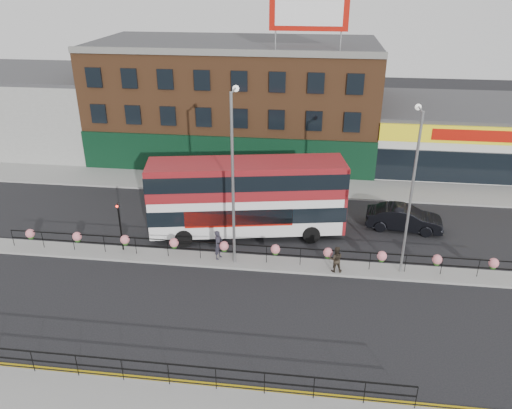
# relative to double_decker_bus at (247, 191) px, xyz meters

# --- Properties ---
(ground) EXTENTS (120.00, 120.00, 0.00)m
(ground) POSITION_rel_double_decker_bus_xyz_m (0.64, -3.67, -3.11)
(ground) COLOR black
(ground) RESTS_ON ground
(north_pavement) EXTENTS (60.00, 4.00, 0.15)m
(north_pavement) POSITION_rel_double_decker_bus_xyz_m (0.64, 8.33, -3.03)
(north_pavement) COLOR gray
(north_pavement) RESTS_ON ground
(median) EXTENTS (60.00, 1.60, 0.15)m
(median) POSITION_rel_double_decker_bus_xyz_m (0.64, -3.67, -3.03)
(median) COLOR gray
(median) RESTS_ON ground
(yellow_line_inner) EXTENTS (60.00, 0.10, 0.01)m
(yellow_line_inner) POSITION_rel_double_decker_bus_xyz_m (0.64, -13.37, -3.10)
(yellow_line_inner) COLOR gold
(yellow_line_inner) RESTS_ON ground
(yellow_line_outer) EXTENTS (60.00, 0.10, 0.01)m
(yellow_line_outer) POSITION_rel_double_decker_bus_xyz_m (0.64, -13.55, -3.10)
(yellow_line_outer) COLOR gold
(yellow_line_outer) RESTS_ON ground
(brick_building) EXTENTS (25.00, 12.21, 10.30)m
(brick_building) POSITION_rel_double_decker_bus_xyz_m (-3.36, 16.29, 2.02)
(brick_building) COLOR brown
(brick_building) RESTS_ON ground
(supermarket) EXTENTS (15.00, 12.25, 5.30)m
(supermarket) POSITION_rel_double_decker_bus_xyz_m (16.64, 16.23, -0.46)
(supermarket) COLOR silver
(supermarket) RESTS_ON ground
(warehouse_west) EXTENTS (15.50, 12.00, 7.30)m
(warehouse_west) POSITION_rel_double_decker_bus_xyz_m (-23.61, 16.33, 0.54)
(warehouse_west) COLOR gray
(warehouse_west) RESTS_ON ground
(billboard) EXTENTS (6.00, 0.29, 4.40)m
(billboard) POSITION_rel_double_decker_bus_xyz_m (3.14, 11.32, 10.07)
(billboard) COLOR #A60F05
(billboard) RESTS_ON brick_building
(median_railing) EXTENTS (30.04, 0.56, 1.23)m
(median_railing) POSITION_rel_double_decker_bus_xyz_m (0.64, -3.67, -2.06)
(median_railing) COLOR black
(median_railing) RESTS_ON median
(south_railing) EXTENTS (20.04, 0.05, 1.12)m
(south_railing) POSITION_rel_double_decker_bus_xyz_m (-1.36, -13.77, -2.15)
(south_railing) COLOR black
(south_railing) RESTS_ON south_pavement
(double_decker_bus) EXTENTS (12.82, 5.19, 5.06)m
(double_decker_bus) POSITION_rel_double_decker_bus_xyz_m (0.00, 0.00, 0.00)
(double_decker_bus) COLOR white
(double_decker_bus) RESTS_ON ground
(car) EXTENTS (2.89, 5.40, 1.65)m
(car) POSITION_rel_double_decker_bus_xyz_m (10.32, 1.97, -2.29)
(car) COLOR black
(car) RESTS_ON ground
(pedestrian_a) EXTENTS (0.94, 0.85, 1.83)m
(pedestrian_a) POSITION_rel_double_decker_bus_xyz_m (-1.26, -3.53, -2.05)
(pedestrian_a) COLOR #26242F
(pedestrian_a) RESTS_ON median
(pedestrian_b) EXTENTS (0.86, 0.72, 1.59)m
(pedestrian_b) POSITION_rel_double_decker_bus_xyz_m (5.67, -4.11, -2.16)
(pedestrian_b) COLOR #2A231B
(pedestrian_b) RESTS_ON median
(lamp_column_west) EXTENTS (0.36, 1.78, 10.15)m
(lamp_column_west) POSITION_rel_double_decker_bus_xyz_m (-0.25, -3.57, 3.05)
(lamp_column_west) COLOR gray
(lamp_column_west) RESTS_ON median
(lamp_column_east) EXTENTS (0.34, 1.65, 9.41)m
(lamp_column_east) POSITION_rel_double_decker_bus_xyz_m (9.40, -3.42, 2.62)
(lamp_column_east) COLOR gray
(lamp_column_east) RESTS_ON median
(traffic_light_median) EXTENTS (0.15, 0.28, 3.65)m
(traffic_light_median) POSITION_rel_double_decker_bus_xyz_m (-7.36, -3.27, -0.64)
(traffic_light_median) COLOR black
(traffic_light_median) RESTS_ON median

